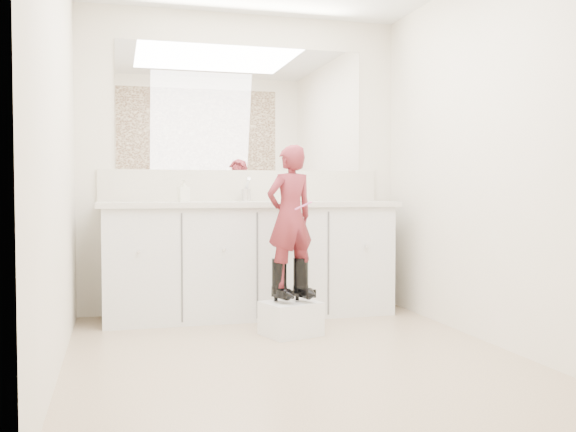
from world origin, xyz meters
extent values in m
plane|color=#967862|center=(0.00, 0.00, 0.00)|extent=(3.00, 3.00, 0.00)
plane|color=beige|center=(0.00, 1.50, 1.20)|extent=(2.60, 0.00, 2.60)
plane|color=beige|center=(0.00, -1.50, 1.20)|extent=(2.60, 0.00, 2.60)
plane|color=beige|center=(-1.30, 0.00, 1.20)|extent=(0.00, 3.00, 3.00)
plane|color=beige|center=(1.30, 0.00, 1.20)|extent=(0.00, 3.00, 3.00)
cube|color=silver|center=(0.00, 1.23, 0.42)|extent=(2.20, 0.55, 0.85)
cube|color=beige|center=(0.00, 1.21, 0.87)|extent=(2.28, 0.58, 0.04)
cube|color=beige|center=(0.00, 1.49, 1.02)|extent=(2.28, 0.03, 0.25)
cube|color=white|center=(0.00, 1.49, 1.64)|extent=(2.00, 0.02, 1.00)
cube|color=#472819|center=(0.00, -1.49, 1.65)|extent=(2.00, 0.01, 1.20)
cylinder|color=silver|center=(0.00, 1.38, 0.94)|extent=(0.08, 0.08, 0.10)
imported|color=beige|center=(0.40, 1.26, 0.93)|extent=(0.11, 0.11, 0.08)
imported|color=white|center=(-0.51, 1.23, 0.97)|extent=(0.09, 0.09, 0.17)
cube|color=white|center=(0.13, 0.50, 0.11)|extent=(0.42, 0.39, 0.23)
imported|color=#B53748|center=(0.13, 0.52, 0.80)|extent=(0.40, 0.32, 0.95)
cylinder|color=#D25191|center=(0.20, 0.44, 0.88)|extent=(0.13, 0.05, 0.06)
camera|label=1|loc=(-1.00, -3.64, 0.97)|focal=40.00mm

